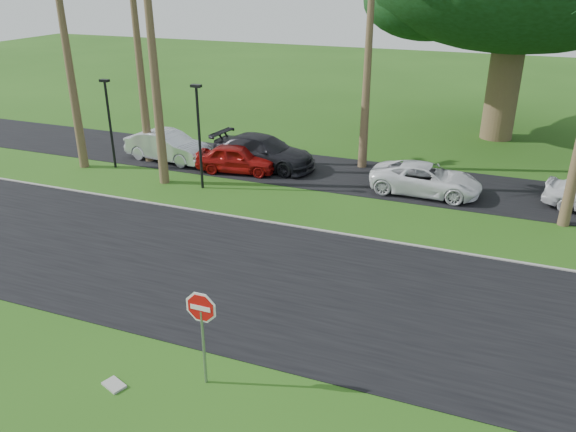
{
  "coord_description": "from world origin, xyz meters",
  "views": [
    {
      "loc": [
        6.18,
        -12.27,
        9.05
      ],
      "look_at": [
        0.23,
        3.11,
        1.8
      ],
      "focal_mm": 35.0,
      "sensor_mm": 36.0,
      "label": 1
    }
  ],
  "objects_px": {
    "car_silver": "(168,146)",
    "car_red": "(237,159)",
    "car_minivan": "(426,179)",
    "car_dark": "(264,152)",
    "stop_sign_near": "(202,320)"
  },
  "relations": [
    {
      "from": "stop_sign_near",
      "to": "car_red",
      "type": "xyz_separation_m",
      "value": [
        -5.98,
        14.04,
        -1.11
      ]
    },
    {
      "from": "car_dark",
      "to": "car_silver",
      "type": "bearing_deg",
      "value": 106.51
    },
    {
      "from": "stop_sign_near",
      "to": "car_minivan",
      "type": "distance_m",
      "value": 14.77
    },
    {
      "from": "car_silver",
      "to": "car_dark",
      "type": "height_order",
      "value": "car_dark"
    },
    {
      "from": "car_silver",
      "to": "car_minivan",
      "type": "bearing_deg",
      "value": -83.52
    },
    {
      "from": "stop_sign_near",
      "to": "car_dark",
      "type": "distance_m",
      "value": 16.06
    },
    {
      "from": "car_silver",
      "to": "car_red",
      "type": "relative_size",
      "value": 1.17
    },
    {
      "from": "car_silver",
      "to": "car_red",
      "type": "xyz_separation_m",
      "value": [
        4.09,
        -0.36,
        -0.09
      ]
    },
    {
      "from": "stop_sign_near",
      "to": "car_minivan",
      "type": "bearing_deg",
      "value": 78.34
    },
    {
      "from": "car_silver",
      "to": "car_minivan",
      "type": "distance_m",
      "value": 13.05
    },
    {
      "from": "car_minivan",
      "to": "car_dark",
      "type": "bearing_deg",
      "value": 85.49
    },
    {
      "from": "car_red",
      "to": "car_minivan",
      "type": "xyz_separation_m",
      "value": [
        8.96,
        0.38,
        -0.01
      ]
    },
    {
      "from": "car_dark",
      "to": "car_minivan",
      "type": "relative_size",
      "value": 1.12
    },
    {
      "from": "car_silver",
      "to": "car_minivan",
      "type": "xyz_separation_m",
      "value": [
        13.05,
        0.03,
        -0.09
      ]
    },
    {
      "from": "stop_sign_near",
      "to": "car_red",
      "type": "distance_m",
      "value": 15.3
    }
  ]
}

